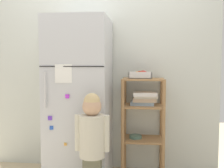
{
  "coord_description": "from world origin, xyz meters",
  "views": [
    {
      "loc": [
        0.47,
        -2.77,
        1.23
      ],
      "look_at": [
        0.15,
        0.02,
        1.02
      ],
      "focal_mm": 43.6,
      "sensor_mm": 36.0,
      "label": 1
    }
  ],
  "objects_px": {
    "child_standing": "(92,136)",
    "pantry_shelf_unit": "(143,111)",
    "fruit_bin": "(141,75)",
    "refrigerator": "(80,100)"
  },
  "relations": [
    {
      "from": "child_standing",
      "to": "fruit_bin",
      "type": "relative_size",
      "value": 3.99
    },
    {
      "from": "refrigerator",
      "to": "fruit_bin",
      "type": "height_order",
      "value": "refrigerator"
    },
    {
      "from": "refrigerator",
      "to": "child_standing",
      "type": "distance_m",
      "value": 0.57
    },
    {
      "from": "child_standing",
      "to": "fruit_bin",
      "type": "distance_m",
      "value": 0.91
    },
    {
      "from": "pantry_shelf_unit",
      "to": "refrigerator",
      "type": "bearing_deg",
      "value": -167.27
    },
    {
      "from": "child_standing",
      "to": "pantry_shelf_unit",
      "type": "distance_m",
      "value": 0.76
    },
    {
      "from": "child_standing",
      "to": "pantry_shelf_unit",
      "type": "bearing_deg",
      "value": 53.25
    },
    {
      "from": "refrigerator",
      "to": "pantry_shelf_unit",
      "type": "distance_m",
      "value": 0.7
    },
    {
      "from": "refrigerator",
      "to": "child_standing",
      "type": "bearing_deg",
      "value": -64.44
    },
    {
      "from": "child_standing",
      "to": "pantry_shelf_unit",
      "type": "relative_size",
      "value": 0.91
    }
  ]
}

